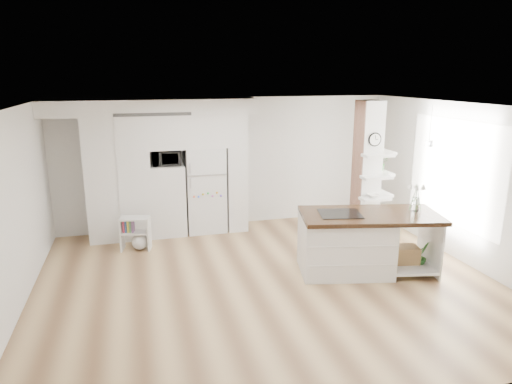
# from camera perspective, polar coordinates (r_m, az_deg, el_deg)

# --- Properties ---
(floor) EXTENTS (7.00, 6.00, 0.01)m
(floor) POSITION_cam_1_polar(r_m,az_deg,el_deg) (7.29, 1.32, -11.11)
(floor) COLOR tan
(floor) RESTS_ON ground
(room) EXTENTS (7.04, 6.04, 2.72)m
(room) POSITION_cam_1_polar(r_m,az_deg,el_deg) (6.70, 1.41, 3.37)
(room) COLOR white
(room) RESTS_ON ground
(cabinet_wall) EXTENTS (4.00, 0.71, 2.70)m
(cabinet_wall) POSITION_cam_1_polar(r_m,az_deg,el_deg) (9.13, -12.23, 3.79)
(cabinet_wall) COLOR white
(cabinet_wall) RESTS_ON floor
(refrigerator) EXTENTS (0.78, 0.69, 1.75)m
(refrigerator) POSITION_cam_1_polar(r_m,az_deg,el_deg) (9.36, -6.38, 0.34)
(refrigerator) COLOR white
(refrigerator) RESTS_ON floor
(column) EXTENTS (0.69, 0.90, 2.70)m
(column) POSITION_cam_1_polar(r_m,az_deg,el_deg) (8.75, 14.35, 2.18)
(column) COLOR silver
(column) RESTS_ON floor
(window) EXTENTS (0.00, 2.40, 2.40)m
(window) POSITION_cam_1_polar(r_m,az_deg,el_deg) (8.65, 23.49, 2.30)
(window) COLOR white
(window) RESTS_ON room
(pendant_light) EXTENTS (0.12, 0.12, 0.10)m
(pendant_light) POSITION_cam_1_polar(r_m,az_deg,el_deg) (7.44, 13.81, 6.14)
(pendant_light) COLOR white
(pendant_light) RESTS_ON room
(kitchen_island) EXTENTS (2.37, 1.49, 1.56)m
(kitchen_island) POSITION_cam_1_polar(r_m,az_deg,el_deg) (7.61, 12.02, -6.11)
(kitchen_island) COLOR white
(kitchen_island) RESTS_ON floor
(bookshelf) EXTENTS (0.58, 0.40, 0.62)m
(bookshelf) POSITION_cam_1_polar(r_m,az_deg,el_deg) (8.71, -14.67, -5.25)
(bookshelf) COLOR white
(bookshelf) RESTS_ON floor
(floor_plant_a) EXTENTS (0.30, 0.25, 0.52)m
(floor_plant_a) POSITION_cam_1_polar(r_m,az_deg,el_deg) (8.02, 19.89, -7.53)
(floor_plant_a) COLOR #30742E
(floor_plant_a) RESTS_ON floor
(floor_plant_b) EXTENTS (0.30, 0.30, 0.43)m
(floor_plant_b) POSITION_cam_1_polar(r_m,az_deg,el_deg) (9.62, 16.24, -3.87)
(floor_plant_b) COLOR #30742E
(floor_plant_b) RESTS_ON floor
(microwave) EXTENTS (0.54, 0.37, 0.30)m
(microwave) POSITION_cam_1_polar(r_m,az_deg,el_deg) (9.08, -11.14, 4.21)
(microwave) COLOR #2D2D2D
(microwave) RESTS_ON cabinet_wall
(shelf_plant) EXTENTS (0.27, 0.23, 0.30)m
(shelf_plant) POSITION_cam_1_polar(r_m,az_deg,el_deg) (8.98, 15.30, 3.56)
(shelf_plant) COLOR #30742E
(shelf_plant) RESTS_ON column
(decor_bowl) EXTENTS (0.22, 0.22, 0.05)m
(decor_bowl) POSITION_cam_1_polar(r_m,az_deg,el_deg) (8.59, 14.50, -0.45)
(decor_bowl) COLOR white
(decor_bowl) RESTS_ON column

